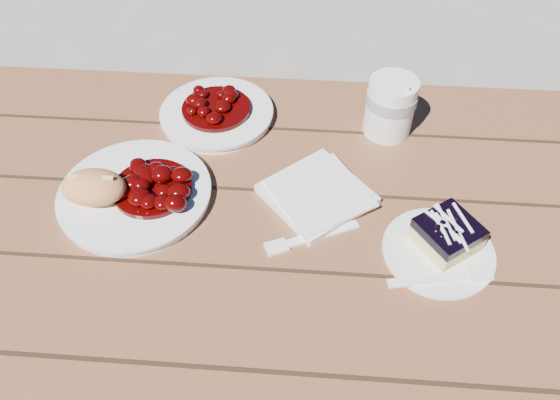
# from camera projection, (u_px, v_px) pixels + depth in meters

# --- Properties ---
(picnic_table) EXTENTS (2.00, 1.55, 0.75)m
(picnic_table) POSITION_uv_depth(u_px,v_px,m) (243.00, 282.00, 0.99)
(picnic_table) COLOR brown
(picnic_table) RESTS_ON ground
(main_plate) EXTENTS (0.25, 0.25, 0.02)m
(main_plate) POSITION_uv_depth(u_px,v_px,m) (135.00, 195.00, 0.91)
(main_plate) COLOR white
(main_plate) RESTS_ON picnic_table
(goulash_stew) EXTENTS (0.13, 0.13, 0.04)m
(goulash_stew) POSITION_uv_depth(u_px,v_px,m) (151.00, 181.00, 0.89)
(goulash_stew) COLOR #3D0202
(goulash_stew) RESTS_ON main_plate
(bread_roll) EXTENTS (0.11, 0.07, 0.05)m
(bread_roll) POSITION_uv_depth(u_px,v_px,m) (94.00, 187.00, 0.87)
(bread_roll) COLOR #DE9655
(bread_roll) RESTS_ON main_plate
(dessert_plate) EXTENTS (0.16, 0.16, 0.01)m
(dessert_plate) POSITION_uv_depth(u_px,v_px,m) (438.00, 253.00, 0.83)
(dessert_plate) COLOR white
(dessert_plate) RESTS_ON picnic_table
(blueberry_cake) EXTENTS (0.11, 0.11, 0.05)m
(blueberry_cake) POSITION_uv_depth(u_px,v_px,m) (447.00, 234.00, 0.82)
(blueberry_cake) COLOR #DECD79
(blueberry_cake) RESTS_ON dessert_plate
(fork_dessert) EXTENTS (0.16, 0.06, 0.00)m
(fork_dessert) POSITION_uv_depth(u_px,v_px,m) (430.00, 279.00, 0.79)
(fork_dessert) COLOR white
(fork_dessert) RESTS_ON dessert_plate
(coffee_cup) EXTENTS (0.09, 0.09, 0.11)m
(coffee_cup) POSITION_uv_depth(u_px,v_px,m) (390.00, 107.00, 0.99)
(coffee_cup) COLOR white
(coffee_cup) RESTS_ON picnic_table
(napkin_stack) EXTENTS (0.21, 0.21, 0.01)m
(napkin_stack) POSITION_uv_depth(u_px,v_px,m) (317.00, 194.00, 0.91)
(napkin_stack) COLOR white
(napkin_stack) RESTS_ON picnic_table
(fork_table) EXTENTS (0.16, 0.09, 0.00)m
(fork_table) POSITION_uv_depth(u_px,v_px,m) (322.00, 234.00, 0.86)
(fork_table) COLOR white
(fork_table) RESTS_ON picnic_table
(second_plate) EXTENTS (0.21, 0.21, 0.02)m
(second_plate) POSITION_uv_depth(u_px,v_px,m) (217.00, 114.00, 1.05)
(second_plate) COLOR white
(second_plate) RESTS_ON picnic_table
(second_stew) EXTENTS (0.13, 0.13, 0.04)m
(second_stew) POSITION_uv_depth(u_px,v_px,m) (216.00, 102.00, 1.02)
(second_stew) COLOR #3D0202
(second_stew) RESTS_ON second_plate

